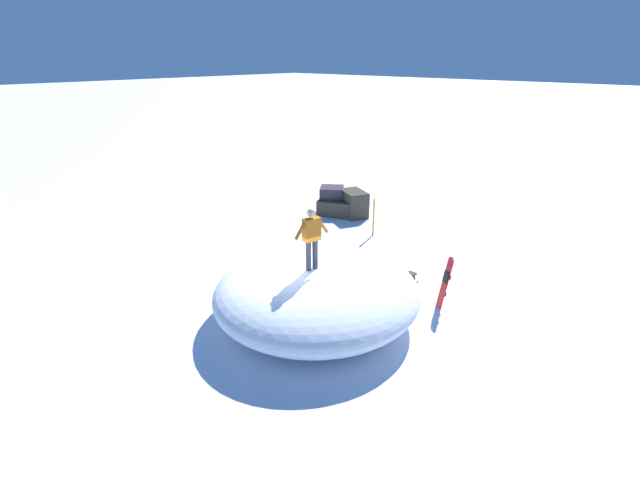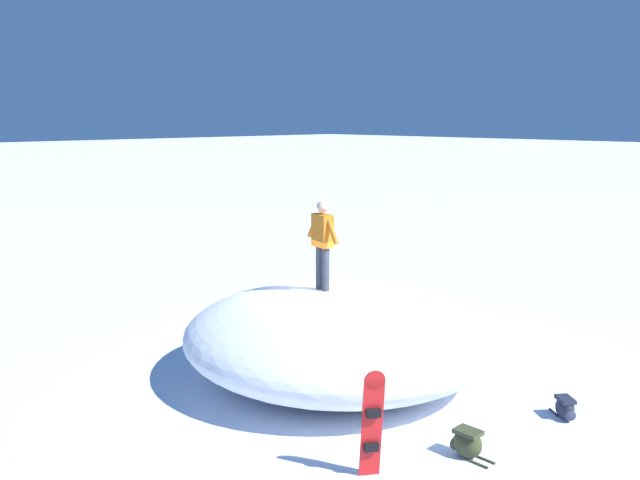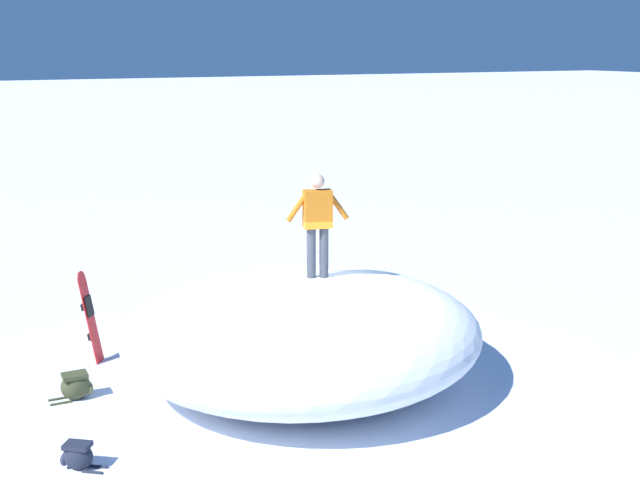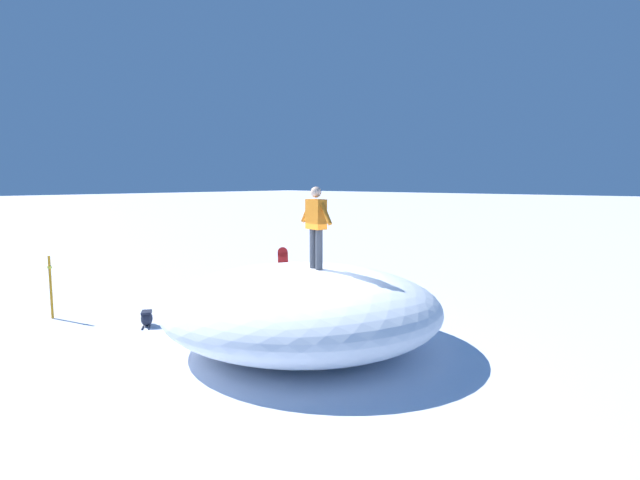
{
  "view_description": "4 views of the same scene",
  "coord_description": "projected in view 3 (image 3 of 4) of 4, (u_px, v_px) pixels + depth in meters",
  "views": [
    {
      "loc": [
        -7.82,
        7.55,
        6.66
      ],
      "look_at": [
        -0.27,
        -0.82,
        2.11
      ],
      "focal_mm": 26.05,
      "sensor_mm": 36.0,
      "label": 1
    },
    {
      "loc": [
        -9.01,
        -8.75,
        4.67
      ],
      "look_at": [
        -0.93,
        -0.45,
        2.59
      ],
      "focal_mm": 38.86,
      "sensor_mm": 36.0,
      "label": 2
    },
    {
      "loc": [
        10.51,
        -5.57,
        5.1
      ],
      "look_at": [
        -0.41,
        -0.21,
        2.24
      ],
      "focal_mm": 46.65,
      "sensor_mm": 36.0,
      "label": 3
    },
    {
      "loc": [
        6.7,
        6.35,
        3.32
      ],
      "look_at": [
        -0.43,
        0.07,
        2.21
      ],
      "focal_mm": 28.4,
      "sensor_mm": 36.0,
      "label": 4
    }
  ],
  "objects": [
    {
      "name": "ground",
      "position": [
        344.0,
        386.0,
        12.74
      ],
      "size": [
        240.0,
        240.0,
        0.0
      ],
      "primitive_type": "plane",
      "color": "white"
    },
    {
      "name": "snow_mound",
      "position": [
        303.0,
        331.0,
        12.78
      ],
      "size": [
        6.67,
        6.81,
        1.61
      ],
      "primitive_type": "ellipsoid",
      "rotation": [
        0.0,
        0.0,
        1.84
      ],
      "color": "white",
      "rests_on": "ground"
    },
    {
      "name": "snowboarder_standing",
      "position": [
        318.0,
        219.0,
        12.61
      ],
      "size": [
        0.31,
        0.98,
        1.6
      ],
      "color": "#333842",
      "rests_on": "snow_mound"
    },
    {
      "name": "snowboard_primary_upright",
      "position": [
        89.0,
        316.0,
        13.55
      ],
      "size": [
        0.38,
        0.38,
        1.54
      ],
      "color": "red",
      "rests_on": "ground"
    },
    {
      "name": "backpack_near",
      "position": [
        76.0,
        386.0,
        12.23
      ],
      "size": [
        0.32,
        0.64,
        0.41
      ],
      "color": "#383D23",
      "rests_on": "ground"
    },
    {
      "name": "backpack_far",
      "position": [
        77.0,
        456.0,
        10.21
      ],
      "size": [
        0.49,
        0.57,
        0.35
      ],
      "color": "#1E2333",
      "rests_on": "ground"
    }
  ]
}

